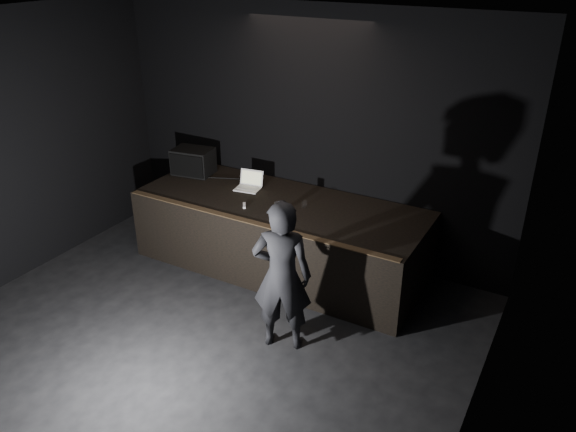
% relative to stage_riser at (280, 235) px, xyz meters
% --- Properties ---
extents(ground, '(7.00, 7.00, 0.00)m').
position_rel_stage_riser_xyz_m(ground, '(0.00, -2.73, -0.50)').
color(ground, black).
rests_on(ground, ground).
extents(room_walls, '(6.10, 7.10, 3.52)m').
position_rel_stage_riser_xyz_m(room_walls, '(0.00, -2.73, 1.52)').
color(room_walls, black).
rests_on(room_walls, ground).
extents(stage_riser, '(4.00, 1.50, 1.00)m').
position_rel_stage_riser_xyz_m(stage_riser, '(0.00, 0.00, 0.00)').
color(stage_riser, black).
rests_on(stage_riser, ground).
extents(riser_lip, '(3.92, 0.10, 0.01)m').
position_rel_stage_riser_xyz_m(riser_lip, '(0.00, -0.71, 0.51)').
color(riser_lip, brown).
rests_on(riser_lip, stage_riser).
extents(stage_monitor, '(0.64, 0.51, 0.39)m').
position_rel_stage_riser_xyz_m(stage_monitor, '(-1.67, 0.27, 0.69)').
color(stage_monitor, black).
rests_on(stage_monitor, stage_riser).
extents(cable, '(0.74, 0.32, 0.02)m').
position_rel_stage_riser_xyz_m(cable, '(-1.03, 0.36, 0.51)').
color(cable, black).
rests_on(cable, stage_riser).
extents(laptop, '(0.39, 0.36, 0.24)m').
position_rel_stage_riser_xyz_m(laptop, '(-0.62, 0.21, 0.56)').
color(laptop, white).
rests_on(laptop, stage_riser).
extents(beer_can, '(0.08, 0.08, 0.18)m').
position_rel_stage_riser_xyz_m(beer_can, '(0.18, -0.37, 0.59)').
color(beer_can, silver).
rests_on(beer_can, stage_riser).
extents(plastic_cup, '(0.07, 0.07, 0.09)m').
position_rel_stage_riser_xyz_m(plastic_cup, '(0.37, 0.01, 0.54)').
color(plastic_cup, white).
rests_on(plastic_cup, stage_riser).
extents(wii_remote, '(0.11, 0.15, 0.03)m').
position_rel_stage_riser_xyz_m(wii_remote, '(-0.34, -0.36, 0.51)').
color(wii_remote, white).
rests_on(wii_remote, stage_riser).
extents(person, '(0.76, 0.63, 1.80)m').
position_rel_stage_riser_xyz_m(person, '(0.88, -1.48, 0.40)').
color(person, black).
rests_on(person, ground).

